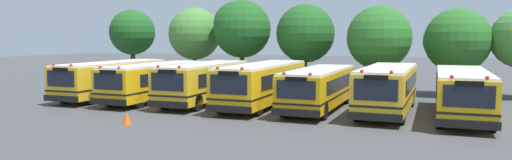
{
  "coord_description": "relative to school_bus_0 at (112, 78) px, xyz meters",
  "views": [
    {
      "loc": [
        9.96,
        -26.96,
        4.23
      ],
      "look_at": [
        -0.37,
        0.0,
        1.6
      ],
      "focal_mm": 32.63,
      "sensor_mm": 36.0,
      "label": 1
    }
  ],
  "objects": [
    {
      "name": "tree_3",
      "position": [
        11.39,
        9.33,
        3.21
      ],
      "size": [
        4.68,
        4.68,
        6.91
      ],
      "color": "#4C3823",
      "rests_on": "ground_plane"
    },
    {
      "name": "school_bus_0",
      "position": [
        0.0,
        0.0,
        0.0
      ],
      "size": [
        2.64,
        10.07,
        2.66
      ],
      "rotation": [
        0.0,
        0.0,
        3.15
      ],
      "color": "yellow",
      "rests_on": "ground_plane"
    },
    {
      "name": "tree_0",
      "position": [
        -5.87,
        10.55,
        3.41
      ],
      "size": [
        4.32,
        4.32,
        6.92
      ],
      "color": "#4C3823",
      "rests_on": "ground_plane"
    },
    {
      "name": "ground_plane",
      "position": [
        11.24,
        0.04,
        -1.4
      ],
      "size": [
        160.0,
        160.0,
        0.0
      ],
      "primitive_type": "plane",
      "color": "#424244"
    },
    {
      "name": "tree_2",
      "position": [
        5.93,
        9.15,
        3.7
      ],
      "size": [
        5.01,
        4.81,
        7.37
      ],
      "color": "#4C3823",
      "rests_on": "ground_plane"
    },
    {
      "name": "school_bus_1",
      "position": [
        3.71,
        -0.17,
        -0.03
      ],
      "size": [
        2.53,
        10.03,
        2.61
      ],
      "rotation": [
        0.0,
        0.0,
        3.14
      ],
      "color": "yellow",
      "rests_on": "ground_plane"
    },
    {
      "name": "tree_5",
      "position": [
        22.56,
        9.74,
        2.62
      ],
      "size": [
        4.71,
        4.66,
        6.37
      ],
      "color": "#4C3823",
      "rests_on": "ground_plane"
    },
    {
      "name": "traffic_cone",
      "position": [
        7.27,
        -8.23,
        -1.09
      ],
      "size": [
        0.47,
        0.47,
        0.62
      ],
      "primitive_type": "cone",
      "color": "#EA5914",
      "rests_on": "ground_plane"
    },
    {
      "name": "school_bus_6",
      "position": [
        22.65,
        -0.15,
        -0.02
      ],
      "size": [
        2.6,
        10.52,
        2.63
      ],
      "rotation": [
        0.0,
        0.0,
        3.14
      ],
      "color": "yellow",
      "rests_on": "ground_plane"
    },
    {
      "name": "school_bus_4",
      "position": [
        14.93,
        -0.18,
        -0.06
      ],
      "size": [
        2.59,
        9.79,
        2.54
      ],
      "rotation": [
        0.0,
        0.0,
        3.13
      ],
      "color": "#EAA80C",
      "rests_on": "ground_plane"
    },
    {
      "name": "school_bus_5",
      "position": [
        18.83,
        -0.02,
        0.04
      ],
      "size": [
        2.76,
        9.87,
        2.73
      ],
      "rotation": [
        0.0,
        0.0,
        3.12
      ],
      "color": "yellow",
      "rests_on": "ground_plane"
    },
    {
      "name": "school_bus_3",
      "position": [
        11.28,
        0.17,
        0.04
      ],
      "size": [
        2.63,
        10.68,
        2.74
      ],
      "rotation": [
        0.0,
        0.0,
        3.14
      ],
      "color": "yellow",
      "rests_on": "ground_plane"
    },
    {
      "name": "tree_4",
      "position": [
        17.48,
        8.11,
        2.9
      ],
      "size": [
        4.68,
        4.68,
        6.58
      ],
      "color": "#4C3823",
      "rests_on": "ground_plane"
    },
    {
      "name": "school_bus_2",
      "position": [
        7.36,
        -0.15,
        0.02
      ],
      "size": [
        2.64,
        9.42,
        2.71
      ],
      "rotation": [
        0.0,
        0.0,
        3.15
      ],
      "color": "yellow",
      "rests_on": "ground_plane"
    },
    {
      "name": "tree_1",
      "position": [
        1.13,
        10.07,
        3.21
      ],
      "size": [
        4.65,
        4.65,
        6.91
      ],
      "color": "#4C3823",
      "rests_on": "ground_plane"
    }
  ]
}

